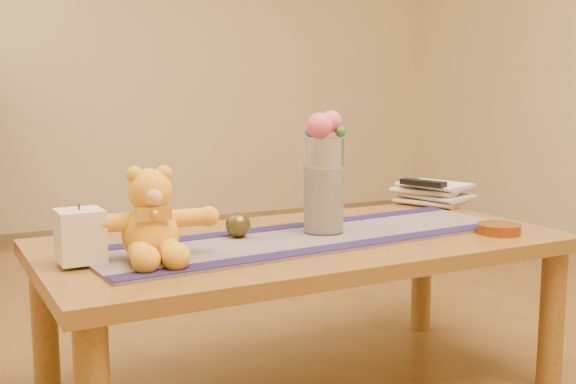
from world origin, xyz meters
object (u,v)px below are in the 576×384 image
tv_remote (423,183)px  amber_dish (499,229)px  bronze_ball (238,225)px  teddy_bear (150,215)px  book_bottom (420,204)px  pillar_candle (80,236)px  glass_vase (324,186)px

tv_remote → amber_dish: 0.46m
bronze_ball → tv_remote: size_ratio=0.42×
teddy_bear → book_bottom: bearing=23.3°
pillar_candle → book_bottom: bearing=12.7°
glass_vase → amber_dish: size_ratio=2.14×
teddy_bear → glass_vase: (0.51, 0.07, 0.03)m
book_bottom → amber_dish: 0.47m
pillar_candle → glass_vase: (0.66, 0.03, 0.07)m
pillar_candle → book_bottom: pillar_candle is taller
pillar_candle → bronze_ball: pillar_candle is taller
glass_vase → book_bottom: (0.53, 0.24, -0.13)m
teddy_bear → bronze_ball: bearing=29.8°
pillar_candle → tv_remote: 1.22m
glass_vase → bronze_ball: (-0.24, 0.05, -0.10)m
teddy_bear → tv_remote: size_ratio=1.90×
book_bottom → pillar_candle: bearing=170.2°
pillar_candle → book_bottom: (1.19, 0.27, -0.06)m
teddy_bear → amber_dish: 0.97m
tv_remote → glass_vase: bearing=-175.9°
glass_vase → bronze_ball: bearing=168.5°
book_bottom → tv_remote: (0.00, -0.01, 0.07)m
bronze_ball → pillar_candle: bearing=-170.0°
teddy_bear → tv_remote: bearing=22.8°
book_bottom → teddy_bear: bearing=174.2°
pillar_candle → tv_remote: bearing=12.3°
pillar_candle → glass_vase: 0.67m
glass_vase → amber_dish: 0.51m
teddy_bear → amber_dish: bearing=-2.2°
teddy_bear → bronze_ball: teddy_bear is taller
bronze_ball → glass_vase: bearing=-11.5°
teddy_bear → amber_dish: size_ratio=2.50×
bronze_ball → amber_dish: (0.68, -0.26, -0.03)m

